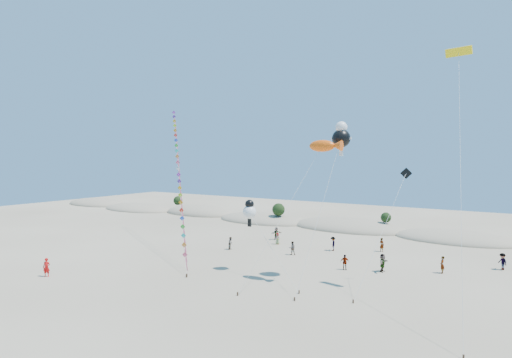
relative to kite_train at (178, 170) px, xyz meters
The scene contains 10 objects.
ground 26.75m from the kite_train, 55.47° to the right, with size 160.00×160.00×0.00m, color gray.
dune_ridge 30.58m from the kite_train, 58.50° to the left, with size 145.30×11.49×5.57m.
kite_train is the anchor object (origin of this frame).
fish_kite 23.40m from the kite_train, 12.53° to the right, with size 6.29×8.00×13.26m.
cartoon_kite_low 15.78m from the kite_train, 19.56° to the right, with size 8.48×4.82×7.32m.
cartoon_kite_high 23.86m from the kite_train, ahead, with size 2.00×9.00×15.04m.
parafoil_kite 34.79m from the kite_train, ahead, with size 3.47×13.69×20.93m.
dark_kite 28.63m from the kite_train, ahead, with size 2.60×8.44×10.71m.
flyer_foreground 19.93m from the kite_train, 93.21° to the right, with size 0.67×0.44×1.83m, color red.
beachgoers 22.98m from the kite_train, 16.30° to the left, with size 30.39×11.33×1.84m.
Camera 1 is at (24.21, -21.08, 11.75)m, focal length 30.00 mm.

